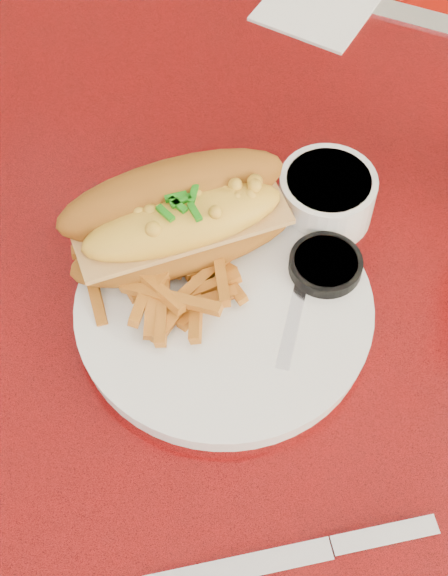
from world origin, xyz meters
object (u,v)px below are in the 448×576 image
at_px(diner_table, 226,383).
at_px(sauce_cup_right, 325,270).
at_px(knife, 318,551).
at_px(gravy_ramekin, 326,196).
at_px(fork, 302,283).
at_px(dinner_plate, 224,309).
at_px(mac_hoagie, 180,219).
at_px(booth_bench_far, 401,97).

bearing_deg(diner_table, sauce_cup_right, 32.21).
height_order(diner_table, knife, knife).
bearing_deg(gravy_ramekin, sauce_cup_right, -71.13).
xyz_separation_m(fork, knife, (0.08, -0.19, -0.01)).
distance_m(sauce_cup_right, knife, 0.22).
distance_m(dinner_plate, sauce_cup_right, 0.09).
relative_size(mac_hoagie, sauce_cup_right, 2.86).
xyz_separation_m(diner_table, mac_hoagie, (-0.05, 0.02, 0.21)).
height_order(booth_bench_far, fork, booth_bench_far).
distance_m(dinner_plate, mac_hoagie, 0.08).
relative_size(booth_bench_far, mac_hoagie, 6.02).
xyz_separation_m(dinner_plate, gravy_ramekin, (0.04, 0.13, 0.02)).
height_order(diner_table, gravy_ramekin, gravy_ramekin).
distance_m(booth_bench_far, dinner_plate, 0.97).
bearing_deg(knife, dinner_plate, 96.90).
xyz_separation_m(booth_bench_far, sauce_cup_right, (0.07, -0.77, 0.50)).
height_order(booth_bench_far, knife, booth_bench_far).
relative_size(booth_bench_far, knife, 6.91).
xyz_separation_m(diner_table, sauce_cup_right, (0.07, 0.04, 0.18)).
bearing_deg(sauce_cup_right, gravy_ramekin, 108.87).
relative_size(diner_table, gravy_ramekin, 12.20).
bearing_deg(gravy_ramekin, diner_table, -112.20).
distance_m(gravy_ramekin, sauce_cup_right, 0.07).
distance_m(booth_bench_far, knife, 1.10).
bearing_deg(dinner_plate, booth_bench_far, 90.45).
distance_m(diner_table, fork, 0.19).
relative_size(dinner_plate, sauce_cup_right, 3.94).
distance_m(diner_table, gravy_ramekin, 0.22).
height_order(diner_table, mac_hoagie, mac_hoagie).
height_order(mac_hoagie, gravy_ramekin, mac_hoagie).
height_order(diner_table, booth_bench_far, booth_bench_far).
relative_size(gravy_ramekin, knife, 0.58).
bearing_deg(knife, sauce_cup_right, 73.50).
height_order(mac_hoagie, fork, mac_hoagie).
bearing_deg(fork, knife, -165.94).
xyz_separation_m(diner_table, booth_bench_far, (0.00, 0.81, -0.32)).
bearing_deg(diner_table, booth_bench_far, 90.00).
distance_m(diner_table, knife, 0.27).
relative_size(dinner_plate, fork, 1.77).
xyz_separation_m(fork, gravy_ramekin, (-0.01, 0.09, 0.01)).
relative_size(fork, knife, 0.89).
bearing_deg(sauce_cup_right, fork, -122.18).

